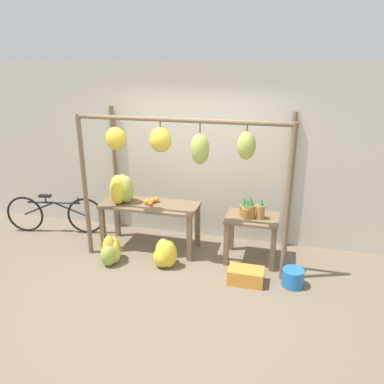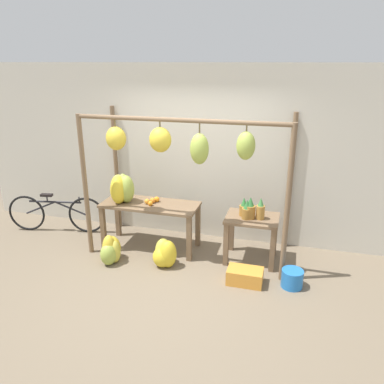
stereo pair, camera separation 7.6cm
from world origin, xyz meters
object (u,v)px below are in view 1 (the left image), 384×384
Objects in this scene: orange_pile at (152,201)px; blue_bucket at (293,278)px; banana_pile_ground_right at (165,254)px; pineapple_cluster at (250,209)px; fruit_crate_white at (246,276)px; parked_bicycle at (55,214)px; banana_pile_ground_left at (111,251)px; banana_pile_on_table at (121,189)px.

orange_pile is 2.33m from blue_bucket.
pineapple_cluster is at bearing 22.28° from banana_pile_ground_right.
blue_bucket reaches higher than fruit_crate_white.
parked_bicycle is at bearing 164.59° from banana_pile_ground_right.
fruit_crate_white is (1.98, -0.04, -0.08)m from banana_pile_ground_left.
orange_pile reaches higher than fruit_crate_white.
pineapple_cluster reaches higher than parked_bicycle.
orange_pile is 1.82m from fruit_crate_white.
parked_bicycle reaches higher than blue_bucket.
fruit_crate_white is at bearing -16.07° from banana_pile_on_table.
banana_pile_on_table reaches higher than blue_bucket.
banana_pile_ground_left reaches higher than fruit_crate_white.
banana_pile_ground_right is (0.80, 0.10, -0.00)m from banana_pile_ground_left.
banana_pile_ground_right reaches higher than blue_bucket.
banana_pile_ground_left is 1.56m from parked_bicycle.
parked_bicycle is (-1.34, 0.16, -0.62)m from banana_pile_on_table.
banana_pile_ground_left is at bearing -27.04° from parked_bicycle.
banana_pile_ground_right is 1.79m from blue_bucket.
blue_bucket is (2.59, 0.04, -0.07)m from banana_pile_ground_left.
fruit_crate_white is (1.18, -0.14, -0.08)m from banana_pile_ground_right.
blue_bucket is at bearing -9.46° from parked_bicycle.
pineapple_cluster is 3.37m from parked_bicycle.
parked_bicycle is at bearing 173.24° from banana_pile_on_table.
pineapple_cluster reaches higher than banana_pile_ground_left.
banana_pile_on_table is 1.06× the size of fruit_crate_white.
orange_pile is (0.48, 0.07, -0.17)m from banana_pile_on_table.
parked_bicycle is (-2.19, 0.60, 0.15)m from banana_pile_ground_right.
parked_bicycle is (-3.33, 0.14, -0.48)m from pineapple_cluster.
pineapple_cluster reaches higher than blue_bucket.
blue_bucket is at bearing -14.75° from orange_pile.
pineapple_cluster is at bearing 140.94° from blue_bucket.
orange_pile is 0.93× the size of blue_bucket.
banana_pile_ground_left is 1.15× the size of banana_pile_ground_right.
banana_pile_ground_right is at bearing 173.22° from fruit_crate_white.
orange_pile is at bearing 55.00° from banana_pile_ground_left.
orange_pile is 0.52× the size of banana_pile_ground_left.
orange_pile is at bearing 157.31° from fruit_crate_white.
banana_pile_on_table is at bearing -179.32° from pineapple_cluster.
banana_pile_on_table is 1.15× the size of banana_pile_ground_right.
banana_pile_ground_left is at bearing -172.56° from banana_pile_ground_right.
banana_pile_on_table is 0.99× the size of banana_pile_ground_left.
fruit_crate_white is 3.46m from parked_bicycle.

